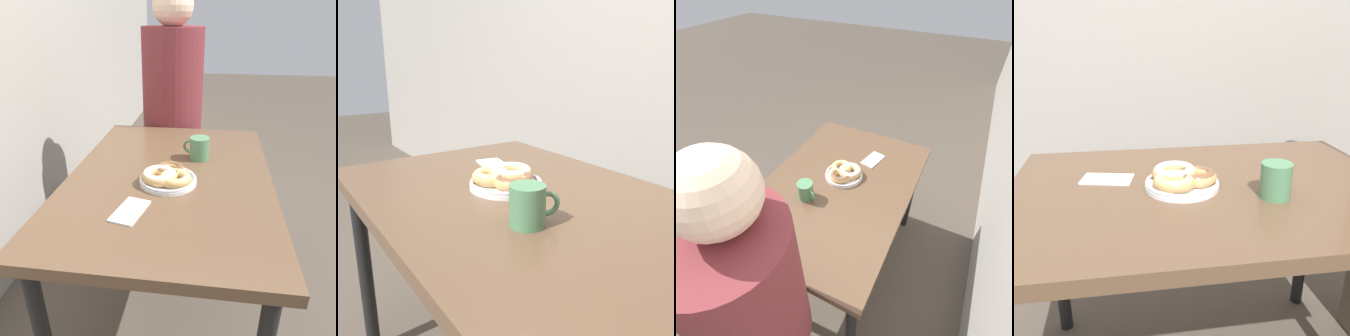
{
  "view_description": "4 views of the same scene",
  "coord_description": "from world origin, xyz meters",
  "views": [
    {
      "loc": [
        -1.14,
        0.09,
        1.32
      ],
      "look_at": [
        -0.07,
        0.23,
        0.8
      ],
      "focal_mm": 35.0,
      "sensor_mm": 36.0,
      "label": 1
    },
    {
      "loc": [
        0.78,
        -0.35,
        1.11
      ],
      "look_at": [
        -0.07,
        0.23,
        0.8
      ],
      "focal_mm": 40.0,
      "sensor_mm": 36.0,
      "label": 2
    },
    {
      "loc": [
        0.93,
        0.74,
        1.75
      ],
      "look_at": [
        -0.07,
        0.23,
        0.8
      ],
      "focal_mm": 28.0,
      "sensor_mm": 36.0,
      "label": 3
    },
    {
      "loc": [
        -0.23,
        -0.74,
        1.17
      ],
      "look_at": [
        -0.07,
        0.23,
        0.8
      ],
      "focal_mm": 40.0,
      "sensor_mm": 36.0,
      "label": 4
    }
  ],
  "objects": [
    {
      "name": "dining_table",
      "position": [
        0.0,
        0.23,
        0.66
      ],
      "size": [
        1.14,
        0.78,
        0.74
      ],
      "color": "brown",
      "rests_on": "ground_plane"
    },
    {
      "name": "napkin",
      "position": [
        -0.29,
        0.33,
        0.75
      ],
      "size": [
        0.16,
        0.11,
        0.01
      ],
      "color": "white",
      "rests_on": "dining_table"
    },
    {
      "name": "coffee_mug",
      "position": [
        0.16,
        0.13,
        0.79
      ],
      "size": [
        0.08,
        0.12,
        0.1
      ],
      "color": "#4C7F56",
      "rests_on": "dining_table"
    },
    {
      "name": "donut_plate",
      "position": [
        -0.08,
        0.23,
        0.77
      ],
      "size": [
        0.22,
        0.21,
        0.06
      ],
      "color": "white",
      "rests_on": "dining_table"
    }
  ]
}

